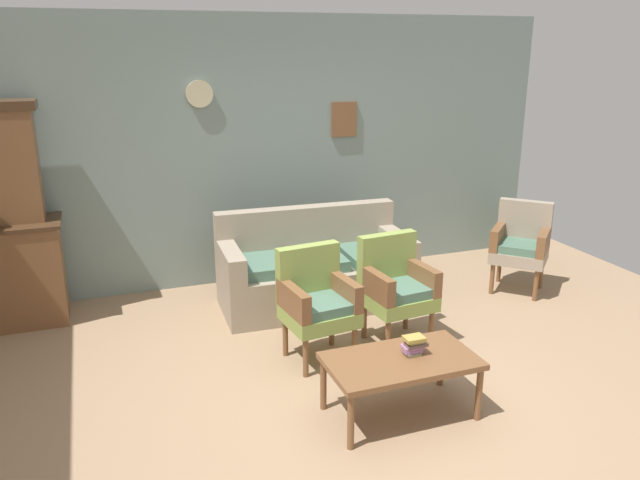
{
  "coord_description": "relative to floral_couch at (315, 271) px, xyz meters",
  "views": [
    {
      "loc": [
        -1.65,
        -3.58,
        2.41
      ],
      "look_at": [
        0.08,
        1.09,
        0.85
      ],
      "focal_mm": 35.29,
      "sensor_mm": 36.0,
      "label": 1
    }
  ],
  "objects": [
    {
      "name": "wingback_chair_by_fireplace",
      "position": [
        2.07,
        -0.38,
        0.17
      ],
      "size": [
        0.71,
        0.71,
        0.9
      ],
      "color": "gray",
      "rests_on": "ground"
    },
    {
      "name": "floral_couch",
      "position": [
        0.0,
        0.0,
        0.0
      ],
      "size": [
        1.82,
        0.87,
        0.9
      ],
      "color": "gray",
      "rests_on": "ground"
    },
    {
      "name": "armchair_by_doorway",
      "position": [
        -0.36,
        -1.05,
        0.17
      ],
      "size": [
        0.57,
        0.55,
        0.9
      ],
      "color": "#849947",
      "rests_on": "ground"
    },
    {
      "name": "floor_vase_by_wall",
      "position": [
        2.59,
        0.41,
        -0.0
      ],
      "size": [
        0.26,
        0.26,
        0.65
      ],
      "primitive_type": "cylinder",
      "color": "olive",
      "rests_on": "ground"
    },
    {
      "name": "armchair_near_couch_end",
      "position": [
        0.36,
        -0.98,
        0.17
      ],
      "size": [
        0.56,
        0.54,
        0.9
      ],
      "color": "#849947",
      "rests_on": "ground"
    },
    {
      "name": "wall_back_with_decor",
      "position": [
        -0.26,
        0.89,
        1.03
      ],
      "size": [
        6.4,
        0.09,
        2.7
      ],
      "color": "gray",
      "rests_on": "ground"
    },
    {
      "name": "ground_plane",
      "position": [
        -0.26,
        -1.74,
        -0.33
      ],
      "size": [
        7.68,
        7.68,
        0.0
      ],
      "primitive_type": "plane",
      "color": "#997A5B"
    },
    {
      "name": "book_stack_on_table",
      "position": [
        -0.01,
        -1.98,
        0.16
      ],
      "size": [
        0.16,
        0.11,
        0.13
      ],
      "color": "#706B4A",
      "rests_on": "coffee_table"
    },
    {
      "name": "coffee_table",
      "position": [
        -0.11,
        -2.0,
        0.05
      ],
      "size": [
        1.0,
        0.56,
        0.42
      ],
      "color": "brown",
      "rests_on": "ground"
    }
  ]
}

